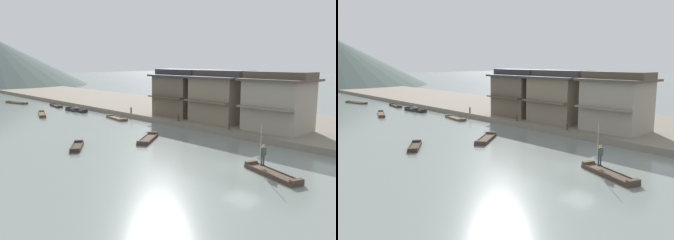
# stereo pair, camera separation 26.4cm
# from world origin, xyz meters

# --- Properties ---
(ground_plane) EXTENTS (400.00, 400.00, 0.00)m
(ground_plane) POSITION_xyz_m (0.00, 0.00, 0.00)
(ground_plane) COLOR gray
(riverbank_right) EXTENTS (18.00, 110.00, 0.63)m
(riverbank_right) POSITION_xyz_m (16.80, 30.00, 0.32)
(riverbank_right) COLOR slate
(riverbank_right) RESTS_ON ground
(boat_foreground_poled) EXTENTS (2.52, 4.98, 0.47)m
(boat_foreground_poled) POSITION_xyz_m (-0.20, -2.50, 0.15)
(boat_foreground_poled) COLOR #423328
(boat_foreground_poled) RESTS_ON ground
(boatman_person) EXTENTS (0.56, 0.33, 3.04)m
(boatman_person) POSITION_xyz_m (0.09, -1.53, 1.48)
(boatman_person) COLOR black
(boatman_person) RESTS_ON boat_foreground_poled
(boat_moored_nearest) EXTENTS (2.77, 5.43, 0.40)m
(boat_moored_nearest) POSITION_xyz_m (-0.20, 35.07, 0.13)
(boat_moored_nearest) COLOR brown
(boat_moored_nearest) RESTS_ON ground
(boat_moored_second) EXTENTS (1.53, 4.74, 0.37)m
(boat_moored_second) POSITION_xyz_m (5.77, 43.02, 0.12)
(boat_moored_second) COLOR #33281E
(boat_moored_second) RESTS_ON ground
(boat_moored_third) EXTENTS (2.40, 5.47, 0.37)m
(boat_moored_third) POSITION_xyz_m (2.42, 52.31, 0.12)
(boat_moored_third) COLOR brown
(boat_moored_third) RESTS_ON ground
(boat_moored_far) EXTENTS (2.77, 3.40, 0.40)m
(boat_moored_far) POSITION_xyz_m (-6.21, 13.80, 0.14)
(boat_moored_far) COLOR #33281E
(boat_moored_far) RESTS_ON ground
(boat_midriver_drifting) EXTENTS (4.42, 3.62, 0.44)m
(boat_midriver_drifting) POSITION_xyz_m (0.55, 11.82, 0.15)
(boat_midriver_drifting) COLOR #423328
(boat_midriver_drifting) RESTS_ON ground
(boat_midriver_upstream) EXTENTS (1.44, 4.85, 0.75)m
(boat_midriver_upstream) POSITION_xyz_m (5.42, 35.28, 0.26)
(boat_midriver_upstream) COLOR #232326
(boat_midriver_upstream) RESTS_ON ground
(boat_upstream_distant) EXTENTS (1.74, 4.67, 0.34)m
(boat_upstream_distant) POSITION_xyz_m (5.83, 24.84, 0.12)
(boat_upstream_distant) COLOR brown
(boat_upstream_distant) RESTS_ON ground
(house_waterfront_nearest) EXTENTS (5.82, 7.01, 6.14)m
(house_waterfront_nearest) POSITION_xyz_m (11.70, 4.06, 3.64)
(house_waterfront_nearest) COLOR gray
(house_waterfront_nearest) RESTS_ON riverbank_right
(house_waterfront_second) EXTENTS (6.76, 7.11, 6.14)m
(house_waterfront_second) POSITION_xyz_m (12.18, 11.72, 3.63)
(house_waterfront_second) COLOR #7F705B
(house_waterfront_second) RESTS_ON riverbank_right
(house_waterfront_tall) EXTENTS (5.85, 6.77, 6.14)m
(house_waterfront_tall) POSITION_xyz_m (11.72, 18.60, 3.64)
(house_waterfront_tall) COLOR brown
(house_waterfront_tall) RESTS_ON riverbank_right
(mooring_post_dock_near) EXTENTS (0.20, 0.20, 0.71)m
(mooring_post_dock_near) POSITION_xyz_m (8.15, 7.57, 0.99)
(mooring_post_dock_near) COLOR #473828
(mooring_post_dock_near) RESTS_ON riverbank_right
(mooring_post_dock_mid) EXTENTS (0.20, 0.20, 0.78)m
(mooring_post_dock_mid) POSITION_xyz_m (8.15, 15.18, 1.02)
(mooring_post_dock_mid) COLOR #473828
(mooring_post_dock_mid) RESTS_ON riverbank_right
(mooring_post_dock_far) EXTENTS (0.20, 0.20, 0.79)m
(mooring_post_dock_far) POSITION_xyz_m (8.15, 24.62, 1.03)
(mooring_post_dock_far) COLOR #473828
(mooring_post_dock_far) RESTS_ON riverbank_right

